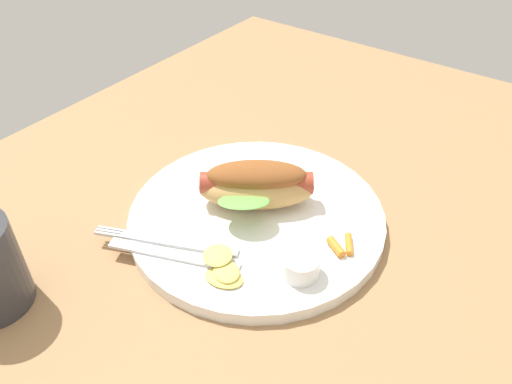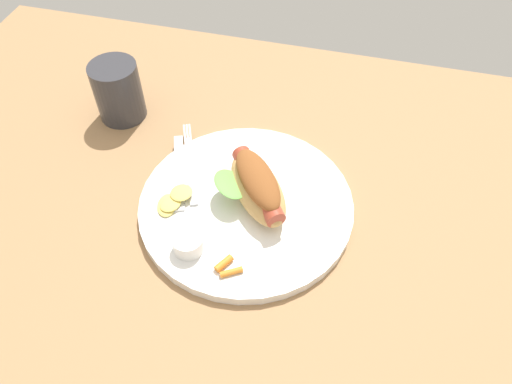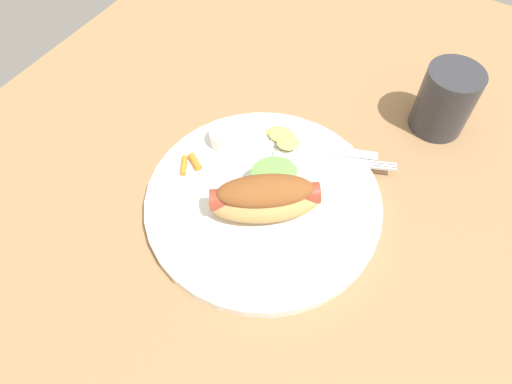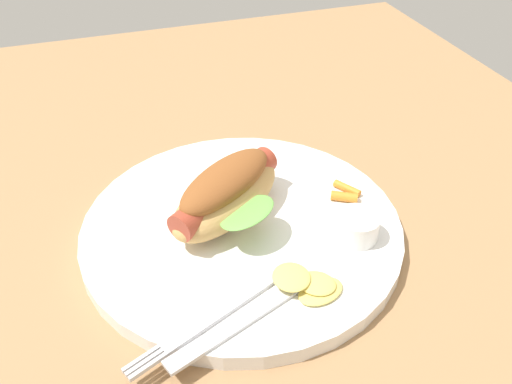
% 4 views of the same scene
% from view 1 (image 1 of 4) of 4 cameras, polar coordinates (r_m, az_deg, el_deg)
% --- Properties ---
extents(ground_plane, '(1.20, 0.90, 0.02)m').
position_cam_1_polar(ground_plane, '(0.60, 0.52, -6.62)').
color(ground_plane, '#9E754C').
extents(plate, '(0.31, 0.31, 0.02)m').
position_cam_1_polar(plate, '(0.62, 0.07, -2.80)').
color(plate, white).
rests_on(plate, ground_plane).
extents(hot_dog, '(0.14, 0.15, 0.06)m').
position_cam_1_polar(hot_dog, '(0.61, 0.03, 0.86)').
color(hot_dog, tan).
rests_on(hot_dog, plate).
extents(sauce_ramekin, '(0.04, 0.04, 0.02)m').
position_cam_1_polar(sauce_ramekin, '(0.54, 5.01, -8.22)').
color(sauce_ramekin, white).
rests_on(sauce_ramekin, plate).
extents(fork, '(0.08, 0.16, 0.00)m').
position_cam_1_polar(fork, '(0.58, -9.79, -5.52)').
color(fork, silver).
rests_on(fork, plate).
extents(knife, '(0.07, 0.15, 0.00)m').
position_cam_1_polar(knife, '(0.57, -9.23, -6.98)').
color(knife, silver).
rests_on(knife, plate).
extents(chips_pile, '(0.06, 0.07, 0.02)m').
position_cam_1_polar(chips_pile, '(0.54, -3.79, -8.55)').
color(chips_pile, '#E3CD61').
rests_on(chips_pile, plate).
extents(carrot_garnish, '(0.04, 0.03, 0.01)m').
position_cam_1_polar(carrot_garnish, '(0.58, 9.58, -5.96)').
color(carrot_garnish, orange).
rests_on(carrot_garnish, plate).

